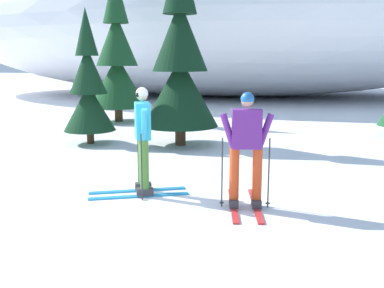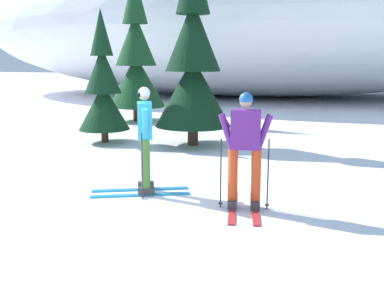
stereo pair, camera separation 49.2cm
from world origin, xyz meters
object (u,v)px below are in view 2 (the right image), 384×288
object	(u,v)px
skier_cyan_jacket	(145,138)
skier_purple_jacket	(245,148)
pine_tree_center_right	(193,63)
pine_tree_center_left	(103,88)
pine_tree_far_left	(136,60)

from	to	relation	value
skier_cyan_jacket	skier_purple_jacket	bearing A→B (deg)	-9.99
skier_purple_jacket	pine_tree_center_right	distance (m)	5.41
pine_tree_center_left	pine_tree_center_right	distance (m)	2.59
skier_cyan_jacket	pine_tree_far_left	world-z (taller)	pine_tree_far_left
pine_tree_far_left	pine_tree_center_right	bearing A→B (deg)	-48.71
pine_tree_center_right	skier_purple_jacket	bearing A→B (deg)	-63.83
skier_purple_jacket	pine_tree_center_left	world-z (taller)	pine_tree_center_left
skier_cyan_jacket	pine_tree_center_left	size ratio (longest dim) A/B	0.51
skier_purple_jacket	pine_tree_center_right	xyz separation A→B (m)	(-2.32, 4.72, 1.23)
skier_cyan_jacket	pine_tree_center_left	world-z (taller)	pine_tree_center_left
skier_cyan_jacket	pine_tree_center_right	xyz separation A→B (m)	(-0.53, 4.41, 1.23)
skier_cyan_jacket	pine_tree_center_left	distance (m)	5.08
pine_tree_center_left	pine_tree_center_right	size ratio (longest dim) A/B	0.69
skier_cyan_jacket	pine_tree_center_right	distance (m)	4.61
skier_purple_jacket	pine_tree_center_right	world-z (taller)	pine_tree_center_right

